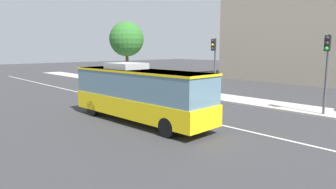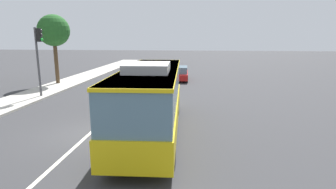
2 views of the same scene
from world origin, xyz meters
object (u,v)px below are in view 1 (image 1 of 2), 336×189
at_px(sedan_beige, 155,89).
at_px(street_tree_kerbside_left, 127,39).
at_px(traffic_light_near_corner, 327,61).
at_px(transit_bus, 139,92).
at_px(traffic_light_mid_block, 214,58).

relative_size(sedan_beige, street_tree_kerbside_left, 0.60).
bearing_deg(traffic_light_near_corner, transit_bus, -40.00).
bearing_deg(traffic_light_mid_block, traffic_light_near_corner, 86.28).
height_order(traffic_light_mid_block, street_tree_kerbside_left, street_tree_kerbside_left).
bearing_deg(traffic_light_near_corner, sedan_beige, -81.88).
xyz_separation_m(transit_bus, sedan_beige, (-6.39, 6.64, -1.09)).
bearing_deg(transit_bus, traffic_light_mid_block, 98.74).
bearing_deg(transit_bus, traffic_light_near_corner, 51.36).
bearing_deg(traffic_light_mid_block, sedan_beige, -64.50).
relative_size(transit_bus, traffic_light_near_corner, 1.94).
distance_m(transit_bus, traffic_light_mid_block, 9.65).
height_order(sedan_beige, traffic_light_mid_block, traffic_light_mid_block).
bearing_deg(sedan_beige, street_tree_kerbside_left, -24.04).
relative_size(traffic_light_near_corner, street_tree_kerbside_left, 0.69).
relative_size(sedan_beige, traffic_light_near_corner, 0.88).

